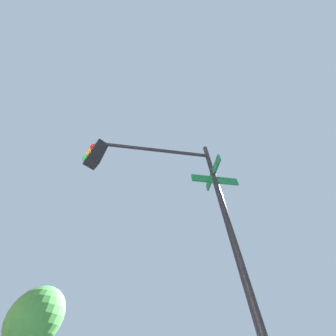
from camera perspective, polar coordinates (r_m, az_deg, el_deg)
traffic_signal_near at (r=3.77m, az=-3.19°, el=-4.60°), size 2.22×3.01×5.65m
street_tree at (r=17.41m, az=-37.08°, el=-34.22°), size 3.38×3.38×5.78m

